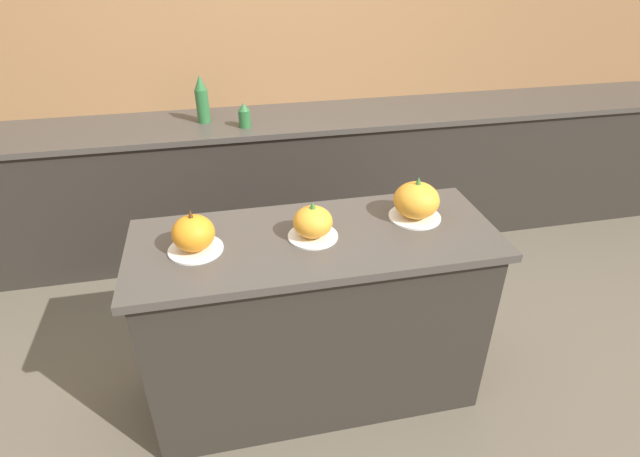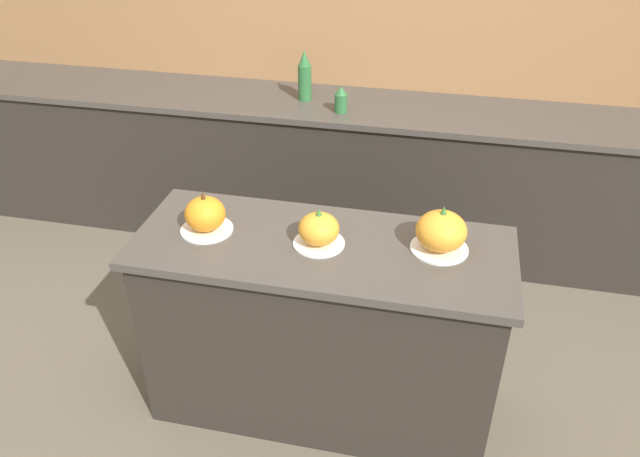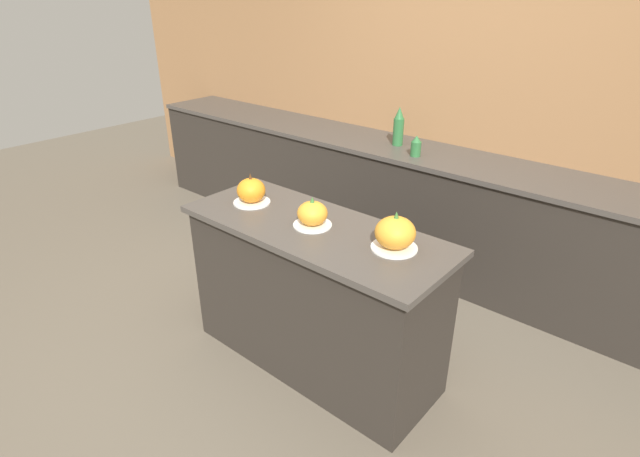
{
  "view_description": "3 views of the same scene",
  "coord_description": "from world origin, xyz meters",
  "views": [
    {
      "loc": [
        -0.34,
        -1.68,
        1.95
      ],
      "look_at": [
        0.01,
        -0.02,
        0.93
      ],
      "focal_mm": 28.0,
      "sensor_mm": 36.0,
      "label": 1
    },
    {
      "loc": [
        0.43,
        -1.97,
        2.23
      ],
      "look_at": [
        -0.0,
        -0.01,
        0.96
      ],
      "focal_mm": 35.0,
      "sensor_mm": 36.0,
      "label": 2
    },
    {
      "loc": [
        1.53,
        -1.75,
        2.01
      ],
      "look_at": [
        0.07,
        -0.03,
        0.9
      ],
      "focal_mm": 28.0,
      "sensor_mm": 36.0,
      "label": 3
    }
  ],
  "objects": [
    {
      "name": "ground_plane",
      "position": [
        0.0,
        0.0,
        0.0
      ],
      "size": [
        12.0,
        12.0,
        0.0
      ],
      "primitive_type": "plane",
      "color": "#665B4C"
    },
    {
      "name": "wall_back",
      "position": [
        0.0,
        1.76,
        1.25
      ],
      "size": [
        8.0,
        0.06,
        2.5
      ],
      "color": "#9E7047",
      "rests_on": "ground_plane"
    },
    {
      "name": "kitchen_island",
      "position": [
        0.0,
        0.0,
        0.44
      ],
      "size": [
        1.5,
        0.59,
        0.88
      ],
      "color": "#2D2823",
      "rests_on": "ground_plane"
    },
    {
      "name": "back_counter",
      "position": [
        0.0,
        1.43,
        0.45
      ],
      "size": [
        6.0,
        0.6,
        0.91
      ],
      "color": "#2D2823",
      "rests_on": "ground_plane"
    },
    {
      "name": "pumpkin_cake_left",
      "position": [
        -0.47,
        -0.0,
        0.95
      ],
      "size": [
        0.21,
        0.21,
        0.18
      ],
      "color": "white",
      "rests_on": "kitchen_island"
    },
    {
      "name": "pumpkin_cake_center",
      "position": [
        -0.01,
        -0.0,
        0.95
      ],
      "size": [
        0.2,
        0.2,
        0.16
      ],
      "color": "white",
      "rests_on": "kitchen_island"
    },
    {
      "name": "pumpkin_cake_right",
      "position": [
        0.45,
        0.06,
        0.96
      ],
      "size": [
        0.22,
        0.22,
        0.19
      ],
      "color": "white",
      "rests_on": "kitchen_island"
    },
    {
      "name": "bottle_tall",
      "position": [
        -0.42,
        1.45,
        1.04
      ],
      "size": [
        0.08,
        0.08,
        0.29
      ],
      "color": "#2D6B38",
      "rests_on": "back_counter"
    },
    {
      "name": "bottle_short",
      "position": [
        -0.17,
        1.3,
        0.98
      ],
      "size": [
        0.07,
        0.07,
        0.15
      ],
      "color": "#2D6B38",
      "rests_on": "back_counter"
    }
  ]
}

